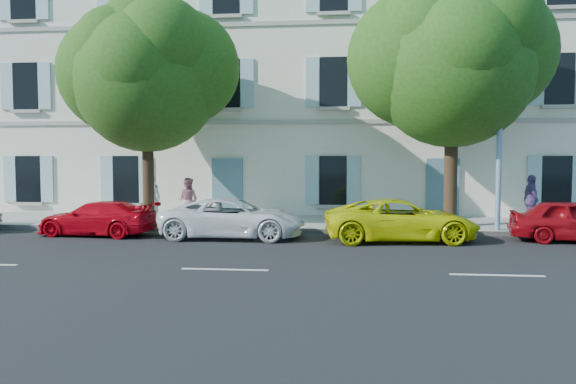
# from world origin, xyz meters

# --- Properties ---
(ground) EXTENTS (90.00, 90.00, 0.00)m
(ground) POSITION_xyz_m (0.00, 0.00, 0.00)
(ground) COLOR black
(sidewalk) EXTENTS (36.00, 4.50, 0.15)m
(sidewalk) POSITION_xyz_m (0.00, 4.45, 0.07)
(sidewalk) COLOR #A09E96
(sidewalk) RESTS_ON ground
(kerb) EXTENTS (36.00, 0.16, 0.16)m
(kerb) POSITION_xyz_m (0.00, 2.28, 0.08)
(kerb) COLOR #9E998E
(kerb) RESTS_ON ground
(building) EXTENTS (28.00, 7.00, 12.00)m
(building) POSITION_xyz_m (0.00, 10.20, 6.00)
(building) COLOR silver
(building) RESTS_ON ground
(car_red_coupe) EXTENTS (4.02, 1.98, 1.12)m
(car_red_coupe) POSITION_xyz_m (-5.31, 1.03, 0.56)
(car_red_coupe) COLOR red
(car_red_coupe) RESTS_ON ground
(car_white_coupe) EXTENTS (4.55, 2.13, 1.26)m
(car_white_coupe) POSITION_xyz_m (-0.81, 0.91, 0.63)
(car_white_coupe) COLOR white
(car_white_coupe) RESTS_ON ground
(car_yellow_supercar) EXTENTS (4.82, 2.60, 1.29)m
(car_yellow_supercar) POSITION_xyz_m (4.41, 0.81, 0.64)
(car_yellow_supercar) COLOR #D5D809
(car_yellow_supercar) RESTS_ON ground
(car_red_hatchback) EXTENTS (3.97, 2.03, 1.29)m
(car_red_hatchback) POSITION_xyz_m (9.63, 1.14, 0.65)
(car_red_hatchback) COLOR maroon
(car_red_hatchback) RESTS_ON ground
(tree_left) EXTENTS (5.16, 5.16, 7.99)m
(tree_left) POSITION_xyz_m (-4.35, 3.13, 5.30)
(tree_left) COLOR #3A2819
(tree_left) RESTS_ON sidewalk
(tree_right) EXTENTS (5.55, 5.55, 8.56)m
(tree_right) POSITION_xyz_m (6.33, 3.44, 5.64)
(tree_right) COLOR #3A2819
(tree_right) RESTS_ON sidewalk
(street_lamp) EXTENTS (0.33, 1.87, 8.74)m
(street_lamp) POSITION_xyz_m (7.71, 2.41, 5.10)
(street_lamp) COLOR #7293BF
(street_lamp) RESTS_ON sidewalk
(pedestrian_a) EXTENTS (0.66, 0.47, 1.69)m
(pedestrian_a) POSITION_xyz_m (-4.66, 4.39, 1.00)
(pedestrian_a) COLOR silver
(pedestrian_a) RESTS_ON sidewalk
(pedestrian_b) EXTENTS (0.93, 0.80, 1.66)m
(pedestrian_b) POSITION_xyz_m (-2.97, 3.41, 0.98)
(pedestrian_b) COLOR #D18590
(pedestrian_b) RESTS_ON sidewalk
(pedestrian_c) EXTENTS (0.52, 1.08, 1.79)m
(pedestrian_c) POSITION_xyz_m (9.16, 3.83, 1.04)
(pedestrian_c) COLOR #634A89
(pedestrian_c) RESTS_ON sidewalk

